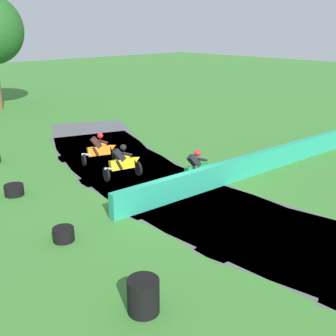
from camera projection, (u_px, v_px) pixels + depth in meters
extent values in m
plane|color=#38752D|center=(181.00, 198.00, 15.12)|extent=(120.00, 120.00, 0.00)
cube|color=#515156|center=(95.00, 137.00, 23.22)|extent=(7.47, 9.20, 0.01)
cube|color=#515156|center=(109.00, 153.00, 20.35)|extent=(6.74, 9.07, 0.01)
cube|color=#515156|center=(136.00, 173.00, 17.65)|extent=(5.90, 8.80, 0.01)
cube|color=#515156|center=(182.00, 197.00, 15.16)|extent=(4.98, 8.39, 0.01)
cube|color=#515156|center=(256.00, 227.00, 12.90)|extent=(4.81, 8.31, 0.01)
cube|color=#239375|center=(274.00, 158.00, 18.14)|extent=(16.45, 1.51, 0.90)
cylinder|color=black|center=(114.00, 156.00, 18.99)|extent=(0.32, 0.69, 0.70)
cylinder|color=black|center=(84.00, 159.00, 18.45)|extent=(0.32, 0.69, 0.70)
cube|color=orange|center=(99.00, 151.00, 18.67)|extent=(1.06, 0.66, 0.44)
ellipsoid|color=orange|center=(102.00, 145.00, 18.70)|extent=(0.52, 0.45, 0.29)
cone|color=orange|center=(113.00, 147.00, 18.91)|extent=(0.46, 0.46, 0.46)
cylinder|color=#B2B2B7|center=(86.00, 155.00, 18.35)|extent=(0.42, 0.24, 0.17)
cube|color=#331919|center=(96.00, 143.00, 18.58)|extent=(0.55, 0.49, 0.61)
sphere|color=red|center=(100.00, 136.00, 18.62)|extent=(0.26, 0.26, 0.26)
cylinder|color=#331919|center=(101.00, 141.00, 18.85)|extent=(0.43, 0.24, 0.24)
cylinder|color=#331919|center=(103.00, 142.00, 18.52)|extent=(0.43, 0.24, 0.24)
cylinder|color=#331919|center=(94.00, 151.00, 18.76)|extent=(0.27, 0.25, 0.42)
cylinder|color=#331919|center=(96.00, 151.00, 18.44)|extent=(0.27, 0.25, 0.42)
cylinder|color=black|center=(138.00, 169.00, 17.27)|extent=(0.25, 0.70, 0.70)
cylinder|color=black|center=(106.00, 174.00, 16.62)|extent=(0.25, 0.70, 0.70)
cube|color=yellow|center=(122.00, 164.00, 16.89)|extent=(1.05, 0.58, 0.44)
ellipsoid|color=yellow|center=(125.00, 157.00, 16.93)|extent=(0.50, 0.41, 0.29)
cone|color=yellow|center=(137.00, 159.00, 17.19)|extent=(0.45, 0.43, 0.45)
cylinder|color=#B2B2B7|center=(109.00, 169.00, 16.52)|extent=(0.42, 0.20, 0.17)
cube|color=black|center=(119.00, 155.00, 16.79)|extent=(0.54, 0.46, 0.61)
sphere|color=black|center=(123.00, 147.00, 16.84)|extent=(0.26, 0.26, 0.26)
cylinder|color=black|center=(124.00, 153.00, 17.07)|extent=(0.43, 0.21, 0.24)
cylinder|color=black|center=(127.00, 154.00, 16.76)|extent=(0.43, 0.21, 0.24)
cylinder|color=black|center=(116.00, 164.00, 16.96)|extent=(0.27, 0.22, 0.42)
cylinder|color=black|center=(119.00, 165.00, 16.65)|extent=(0.27, 0.22, 0.42)
cylinder|color=black|center=(212.00, 175.00, 16.60)|extent=(0.21, 0.74, 0.74)
cylinder|color=black|center=(184.00, 182.00, 15.86)|extent=(0.21, 0.74, 0.74)
cube|color=#198438|center=(197.00, 171.00, 16.20)|extent=(1.05, 0.53, 0.46)
ellipsoid|color=#198438|center=(200.00, 163.00, 16.27)|extent=(0.49, 0.40, 0.31)
cone|color=#198438|center=(210.00, 164.00, 16.54)|extent=(0.43, 0.42, 0.47)
cylinder|color=#B2B2B7|center=(187.00, 176.00, 15.79)|extent=(0.42, 0.19, 0.18)
cube|color=black|center=(194.00, 161.00, 16.12)|extent=(0.52, 0.45, 0.62)
sphere|color=red|center=(198.00, 153.00, 16.20)|extent=(0.26, 0.26, 0.26)
cylinder|color=black|center=(197.00, 159.00, 16.41)|extent=(0.43, 0.20, 0.24)
cylinder|color=black|center=(203.00, 159.00, 16.11)|extent=(0.43, 0.20, 0.24)
cylinder|color=black|center=(191.00, 171.00, 16.25)|extent=(0.27, 0.23, 0.42)
cylinder|color=black|center=(196.00, 171.00, 15.95)|extent=(0.27, 0.23, 0.42)
cylinder|color=black|center=(14.00, 193.00, 15.33)|extent=(0.70, 0.70, 0.20)
cylinder|color=black|center=(14.00, 187.00, 15.27)|extent=(0.70, 0.70, 0.20)
cylinder|color=black|center=(64.00, 237.00, 12.10)|extent=(0.62, 0.62, 0.20)
cylinder|color=black|center=(63.00, 231.00, 12.04)|extent=(0.62, 0.62, 0.20)
cylinder|color=black|center=(144.00, 307.00, 9.10)|extent=(0.70, 0.70, 0.20)
cylinder|color=black|center=(143.00, 300.00, 9.04)|extent=(0.70, 0.70, 0.20)
cylinder|color=black|center=(143.00, 292.00, 8.97)|extent=(0.70, 0.70, 0.20)
cylinder|color=black|center=(143.00, 284.00, 8.91)|extent=(0.70, 0.70, 0.20)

